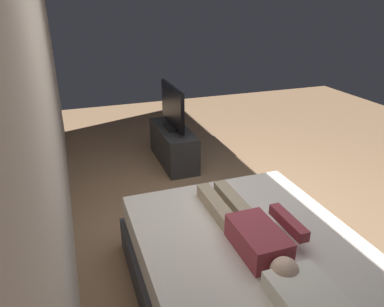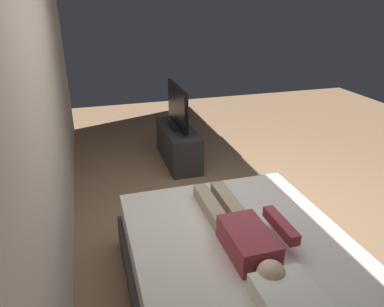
# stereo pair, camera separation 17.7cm
# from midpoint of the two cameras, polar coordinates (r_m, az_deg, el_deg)

# --- Properties ---
(ground_plane) EXTENTS (10.00, 10.00, 0.00)m
(ground_plane) POSITION_cam_midpoint_polar(r_m,az_deg,el_deg) (3.66, 5.36, -12.65)
(ground_plane) COLOR #8C6B4C
(back_wall) EXTENTS (6.40, 0.10, 2.80)m
(back_wall) POSITION_cam_midpoint_polar(r_m,az_deg,el_deg) (3.15, -23.69, 7.74)
(back_wall) COLOR beige
(back_wall) RESTS_ON ground
(bed) EXTENTS (1.94, 1.64, 0.54)m
(bed) POSITION_cam_midpoint_polar(r_m,az_deg,el_deg) (2.87, 7.32, -17.98)
(bed) COLOR #333338
(bed) RESTS_ON ground
(pillow) EXTENTS (0.48, 0.34, 0.12)m
(pillow) POSITION_cam_midpoint_polar(r_m,az_deg,el_deg) (2.24, 15.74, -21.57)
(pillow) COLOR silver
(pillow) RESTS_ON bed
(person) EXTENTS (1.26, 0.46, 0.18)m
(person) POSITION_cam_midpoint_polar(r_m,az_deg,el_deg) (2.66, 7.34, -11.87)
(person) COLOR #993842
(person) RESTS_ON bed
(remote) EXTENTS (0.15, 0.04, 0.02)m
(remote) POSITION_cam_midpoint_polar(r_m,az_deg,el_deg) (2.99, 13.03, -9.68)
(remote) COLOR black
(remote) RESTS_ON bed
(tv_stand) EXTENTS (1.10, 0.40, 0.50)m
(tv_stand) POSITION_cam_midpoint_polar(r_m,az_deg,el_deg) (5.03, -3.98, 1.31)
(tv_stand) COLOR #2D2D2D
(tv_stand) RESTS_ON ground
(tv) EXTENTS (0.88, 0.20, 0.59)m
(tv) POSITION_cam_midpoint_polar(r_m,az_deg,el_deg) (4.85, -4.16, 7.16)
(tv) COLOR black
(tv) RESTS_ON tv_stand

